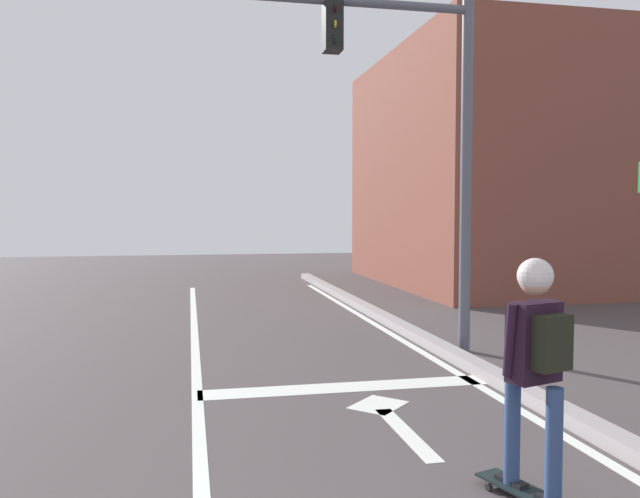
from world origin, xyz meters
TOP-DOWN VIEW (x-y plane):
  - lane_line_center at (-0.28, 6.00)m, footprint 0.12×20.00m
  - lane_line_curbside at (2.87, 6.00)m, footprint 0.12×20.00m
  - stop_bar at (1.37, 5.80)m, footprint 3.30×0.40m
  - lane_arrow_stem at (1.54, 4.24)m, footprint 0.16×1.40m
  - lane_arrow_head at (1.54, 5.09)m, footprint 0.71×0.71m
  - curb_strip at (3.12, 6.00)m, footprint 0.24×24.00m
  - skateboard at (1.90, 2.75)m, footprint 0.46×0.89m
  - skater at (1.90, 2.73)m, footprint 0.43×0.60m
  - traffic_signal_mast at (2.65, 7.30)m, footprint 3.94×0.34m
  - building_block at (11.06, 15.39)m, footprint 12.08×8.39m

SIDE VIEW (x-z plane):
  - lane_line_center at x=-0.28m, z-range 0.00..0.01m
  - lane_line_curbside at x=2.87m, z-range 0.00..0.01m
  - stop_bar at x=1.37m, z-range 0.00..0.01m
  - lane_arrow_stem at x=1.54m, z-range 0.00..0.01m
  - lane_arrow_head at x=1.54m, z-range 0.00..0.01m
  - skateboard at x=1.90m, z-range 0.03..0.10m
  - curb_strip at x=3.12m, z-range 0.00..0.14m
  - skater at x=1.90m, z-range 0.28..1.87m
  - building_block at x=11.06m, z-range 0.00..6.34m
  - traffic_signal_mast at x=2.65m, z-range 0.89..6.01m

